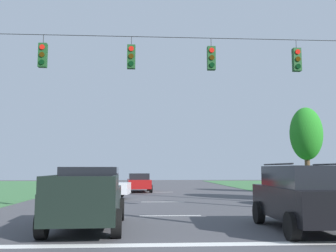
{
  "coord_description": "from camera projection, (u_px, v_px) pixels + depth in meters",
  "views": [
    {
      "loc": [
        -1.05,
        -6.01,
        1.89
      ],
      "look_at": [
        -0.03,
        10.96,
        3.78
      ],
      "focal_mm": 41.18,
      "sensor_mm": 36.0,
      "label": 1
    }
  ],
  "objects": [
    {
      "name": "lane_dash_0",
      "position": [
        170.0,
        216.0,
        15.58
      ],
      "size": [
        2.5,
        0.15,
        0.01
      ],
      "primitive_type": "cube",
      "rotation": [
        0.0,
        0.0,
        1.57
      ],
      "color": "white",
      "rests_on": "ground"
    },
    {
      "name": "suv_black",
      "position": [
        304.0,
        196.0,
        11.85
      ],
      "size": [
        2.31,
        4.85,
        2.05
      ],
      "color": "black",
      "rests_on": "ground"
    },
    {
      "name": "tree_roadside_right",
      "position": [
        306.0,
        134.0,
        30.12
      ],
      "size": [
        2.5,
        2.5,
        6.7
      ],
      "color": "brown",
      "rests_on": "ground"
    },
    {
      "name": "lane_dash_1",
      "position": [
        163.0,
        202.0,
        22.11
      ],
      "size": [
        2.5,
        0.15,
        0.01
      ],
      "primitive_type": "cube",
      "rotation": [
        0.0,
        0.0,
        1.57
      ],
      "color": "white",
      "rests_on": "ground"
    },
    {
      "name": "pickup_truck",
      "position": [
        88.0,
        197.0,
        12.44
      ],
      "size": [
        2.43,
        5.47,
        1.95
      ],
      "color": "black",
      "rests_on": "ground"
    },
    {
      "name": "stop_bar_stripe",
      "position": [
        186.0,
        245.0,
        9.63
      ],
      "size": [
        15.28,
        0.45,
        0.01
      ],
      "primitive_type": "cube",
      "color": "white",
      "rests_on": "ground"
    },
    {
      "name": "overhead_signal_span",
      "position": [
        172.0,
        108.0,
        15.12
      ],
      "size": [
        17.86,
        0.31,
        7.52
      ],
      "color": "brown",
      "rests_on": "ground"
    },
    {
      "name": "distant_car_crossing_white",
      "position": [
        95.0,
        186.0,
        24.3
      ],
      "size": [
        4.44,
        2.32,
        1.52
      ],
      "color": "silver",
      "rests_on": "ground"
    },
    {
      "name": "lane_dash_2",
      "position": [
        157.0,
        192.0,
        31.25
      ],
      "size": [
        2.5,
        0.15,
        0.01
      ],
      "primitive_type": "cube",
      "rotation": [
        0.0,
        0.0,
        1.57
      ],
      "color": "white",
      "rests_on": "ground"
    },
    {
      "name": "distant_car_oncoming",
      "position": [
        139.0,
        182.0,
        31.84
      ],
      "size": [
        2.25,
        4.41,
        1.52
      ],
      "color": "maroon",
      "rests_on": "ground"
    }
  ]
}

